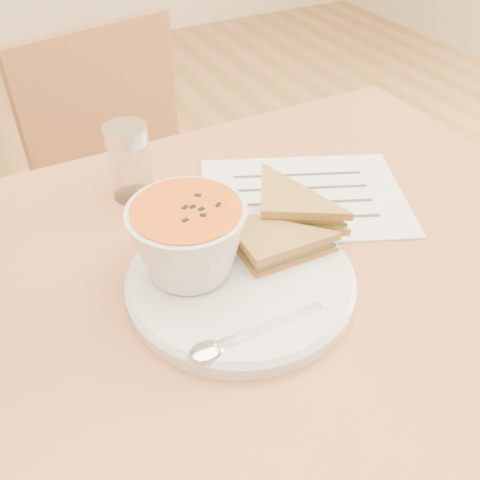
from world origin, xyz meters
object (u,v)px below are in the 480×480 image
condiment_shaker (130,162)px  dining_table (230,451)px  chair_far (156,230)px  soup_bowl (189,243)px  plate (240,281)px

condiment_shaker → dining_table: bearing=-81.0°
dining_table → chair_far: bearing=81.0°
dining_table → soup_bowl: 0.44m
dining_table → condiment_shaker: 0.48m
soup_bowl → chair_far: bearing=76.9°
plate → condiment_shaker: condiment_shaker is taller
dining_table → soup_bowl: bearing=152.3°
chair_far → condiment_shaker: (-0.12, -0.32, 0.39)m
plate → condiment_shaker: 0.24m
dining_table → plate: size_ratio=3.88×
dining_table → soup_bowl: soup_bowl is taller
plate → soup_bowl: size_ratio=2.03×
dining_table → condiment_shaker: (-0.03, 0.22, 0.43)m
soup_bowl → condiment_shaker: size_ratio=1.20×
dining_table → condiment_shaker: size_ratio=9.46×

